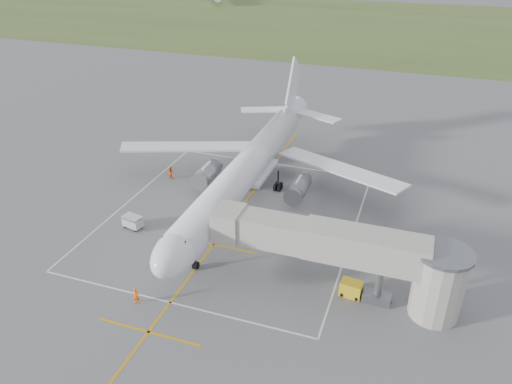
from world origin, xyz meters
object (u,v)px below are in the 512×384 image
(airliner, at_px, (247,168))
(baggage_cart, at_px, (133,222))
(jet_bridge, at_px, (356,255))
(gpu_unit, at_px, (351,289))
(ramp_worker_nose, at_px, (136,296))
(ramp_worker_wing, at_px, (171,172))

(airliner, xyz_separation_m, baggage_cart, (-10.13, -10.64, -3.61))
(airliner, relative_size, jet_bridge, 2.00)
(jet_bridge, distance_m, gpu_unit, 4.00)
(baggage_cart, bearing_deg, ramp_worker_nose, -45.12)
(gpu_unit, distance_m, ramp_worker_wing, 32.06)
(baggage_cart, bearing_deg, jet_bridge, 4.04)
(gpu_unit, bearing_deg, jet_bridge, -36.48)
(baggage_cart, height_order, ramp_worker_wing, ramp_worker_wing)
(airliner, relative_size, ramp_worker_wing, 26.66)
(jet_bridge, height_order, ramp_worker_wing, jet_bridge)
(ramp_worker_nose, bearing_deg, ramp_worker_wing, 104.33)
(jet_bridge, bearing_deg, baggage_cart, 172.06)
(airliner, bearing_deg, gpu_unit, -42.18)
(jet_bridge, bearing_deg, ramp_worker_nose, -157.75)
(ramp_worker_nose, distance_m, ramp_worker_wing, 25.69)
(jet_bridge, bearing_deg, airliner, 137.81)
(airliner, relative_size, ramp_worker_nose, 27.76)
(airliner, bearing_deg, baggage_cart, -133.60)
(airliner, height_order, ramp_worker_nose, airliner)
(baggage_cart, bearing_deg, gpu_unit, 4.24)
(airliner, height_order, jet_bridge, airliner)
(gpu_unit, distance_m, ramp_worker_nose, 20.04)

